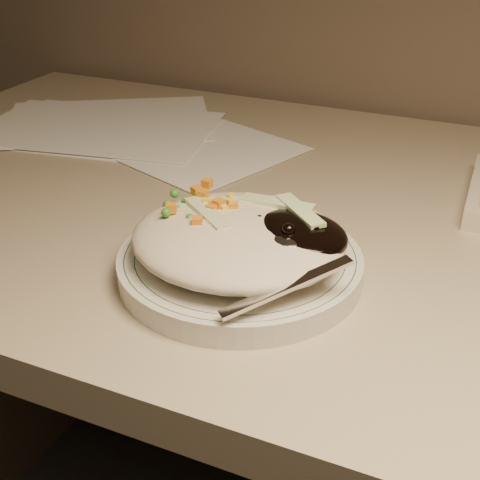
% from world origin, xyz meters
% --- Properties ---
extents(desk, '(1.40, 0.70, 0.74)m').
position_xyz_m(desk, '(0.00, 1.38, 0.54)').
color(desk, tan).
rests_on(desk, ground).
extents(plate, '(0.22, 0.22, 0.02)m').
position_xyz_m(plate, '(-0.09, 1.21, 0.75)').
color(plate, silver).
rests_on(plate, desk).
extents(plate_rim, '(0.21, 0.21, 0.00)m').
position_xyz_m(plate_rim, '(-0.09, 1.21, 0.76)').
color(plate_rim, '#144723').
rests_on(plate_rim, plate).
extents(meal, '(0.21, 0.19, 0.05)m').
position_xyz_m(meal, '(-0.08, 1.21, 0.78)').
color(meal, beige).
rests_on(meal, plate).
extents(papers, '(0.50, 0.35, 0.00)m').
position_xyz_m(papers, '(-0.41, 1.50, 0.74)').
color(papers, white).
rests_on(papers, desk).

